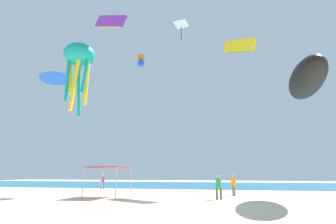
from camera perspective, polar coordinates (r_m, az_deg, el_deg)
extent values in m
cube|color=beige|center=(15.78, -1.47, -20.11)|extent=(110.00, 110.00, 0.10)
cube|color=#1E6B93|center=(44.20, 7.65, -15.52)|extent=(110.00, 25.34, 0.03)
cylinder|color=#B2B2B7|center=(21.00, -18.17, -14.54)|extent=(0.07, 0.07, 2.26)
cylinder|color=#B2B2B7|center=(19.83, -11.36, -15.04)|extent=(0.07, 0.07, 2.26)
cylinder|color=#B2B2B7|center=(23.75, -14.31, -14.56)|extent=(0.07, 0.07, 2.26)
cylinder|color=#B2B2B7|center=(22.72, -8.16, -14.91)|extent=(0.07, 0.07, 2.26)
cube|color=red|center=(21.78, -12.81, -11.73)|extent=(2.69, 3.19, 0.06)
cylinder|color=brown|center=(19.87, 10.66, -17.23)|extent=(0.15, 0.15, 0.77)
cylinder|color=brown|center=(19.96, 11.51, -17.18)|extent=(0.15, 0.15, 0.77)
cylinder|color=green|center=(19.88, 10.99, -15.15)|extent=(0.40, 0.40, 0.67)
sphere|color=tan|center=(19.87, 10.93, -13.83)|extent=(0.25, 0.25, 0.25)
cylinder|color=slate|center=(32.37, -13.92, -15.48)|extent=(0.15, 0.15, 0.75)
cylinder|color=slate|center=(32.27, -14.43, -15.46)|extent=(0.15, 0.15, 0.75)
cylinder|color=purple|center=(32.30, -14.10, -14.22)|extent=(0.39, 0.39, 0.66)
sphere|color=tan|center=(32.29, -14.05, -13.42)|extent=(0.25, 0.25, 0.25)
cylinder|color=slate|center=(23.22, 14.38, -16.43)|extent=(0.15, 0.15, 0.79)
cylinder|color=slate|center=(22.93, 14.08, -16.49)|extent=(0.15, 0.15, 0.79)
cylinder|color=orange|center=(23.04, 14.12, -14.63)|extent=(0.41, 0.41, 0.68)
sphere|color=tan|center=(23.03, 14.06, -13.47)|extent=(0.26, 0.26, 0.26)
cube|color=purple|center=(33.24, -12.48, 18.84)|extent=(4.82, 2.09, 3.05)
cube|color=yellow|center=(32.89, -12.54, 17.85)|extent=(3.62, 1.56, 1.69)
ellipsoid|color=black|center=(23.57, 28.05, 6.26)|extent=(3.74, 8.41, 3.02)
cone|color=purple|center=(23.99, 27.71, 9.14)|extent=(1.50, 1.31, 1.19)
cube|color=white|center=(35.75, 2.88, 18.68)|extent=(1.92, 1.92, 0.17)
cylinder|color=black|center=(35.05, 2.91, 16.80)|extent=(0.09, 0.09, 1.74)
ellipsoid|color=teal|center=(24.45, -18.81, 11.81)|extent=(3.11, 3.11, 1.90)
cylinder|color=teal|center=(23.16, -17.71, 7.66)|extent=(0.58, 0.35, 2.94)
cylinder|color=yellow|center=(23.76, -17.41, 5.99)|extent=(0.54, 0.58, 3.82)
cylinder|color=teal|center=(24.14, -18.93, 4.70)|extent=(0.44, 0.73, 4.69)
cylinder|color=yellow|center=(24.21, -20.59, 6.98)|extent=(0.58, 0.35, 2.94)
cylinder|color=teal|center=(23.34, -21.15, 6.64)|extent=(0.54, 0.58, 3.82)
cylinder|color=yellow|center=(22.66, -19.79, 5.94)|extent=(0.44, 0.73, 4.69)
cube|color=orange|center=(42.91, -5.93, 11.85)|extent=(1.17, 1.18, 0.77)
cube|color=blue|center=(42.49, -5.96, 10.60)|extent=(1.17, 1.18, 0.77)
cone|color=blue|center=(28.81, -23.47, 7.21)|extent=(4.22, 4.21, 1.01)
cylinder|color=teal|center=(28.91, -21.25, 4.92)|extent=(1.17, 0.86, 2.05)
cube|color=yellow|center=(31.03, 15.27, 13.83)|extent=(3.44, 3.73, 2.89)
cube|color=green|center=(30.76, 15.34, 12.78)|extent=(2.58, 2.77, 1.60)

